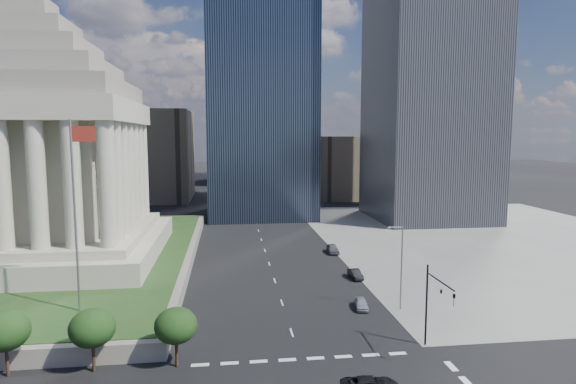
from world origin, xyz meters
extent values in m
plane|color=black|center=(0.00, 100.00, 0.00)|extent=(500.00, 500.00, 0.00)
cube|color=slate|center=(46.00, 60.00, 0.01)|extent=(68.00, 90.00, 0.03)
cylinder|color=slate|center=(-22.00, 24.00, 11.90)|extent=(0.24, 0.24, 20.00)
cube|color=maroon|center=(-20.80, 24.00, 20.40)|extent=(2.40, 0.05, 1.60)
cube|color=black|center=(2.00, 95.00, 30.00)|extent=(26.00, 26.00, 60.00)
cube|color=black|center=(42.00, 85.00, 50.00)|extent=(26.00, 28.00, 100.00)
cube|color=brown|center=(32.00, 130.00, 10.00)|extent=(20.00, 30.00, 20.00)
cube|color=brown|center=(-30.00, 130.00, 14.00)|extent=(24.00, 30.00, 28.00)
cylinder|color=black|center=(12.50, 15.50, 4.00)|extent=(0.18, 0.18, 8.00)
cylinder|color=black|center=(12.50, 12.75, 7.20)|extent=(0.14, 5.50, 0.14)
cube|color=black|center=(12.50, 10.00, 6.40)|extent=(0.30, 0.30, 1.10)
cylinder|color=slate|center=(13.50, 25.00, 5.00)|extent=(0.16, 0.16, 10.00)
cylinder|color=slate|center=(12.60, 25.00, 9.80)|extent=(1.80, 0.12, 0.12)
cube|color=slate|center=(11.70, 25.00, 9.70)|extent=(0.50, 0.22, 0.14)
imported|color=#9C9DA4|center=(9.02, 25.83, 0.61)|extent=(1.98, 3.79, 1.23)
imported|color=black|center=(11.50, 37.66, 0.63)|extent=(3.90, 1.55, 1.26)
imported|color=#525359|center=(11.50, 52.65, 0.77)|extent=(1.93, 4.54, 1.53)
camera|label=1|loc=(-6.29, -27.18, 20.21)|focal=30.00mm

